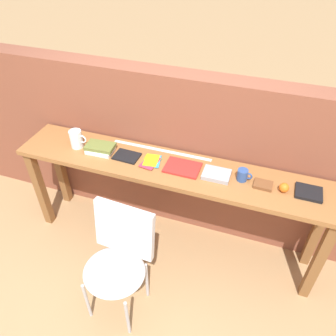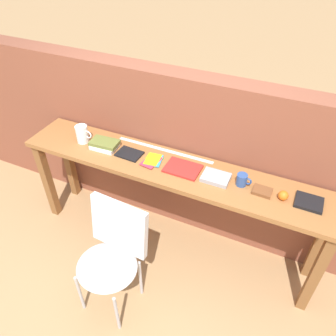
{
  "view_description": "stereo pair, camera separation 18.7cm",
  "coord_description": "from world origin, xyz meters",
  "px_view_note": "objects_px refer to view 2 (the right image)",
  "views": [
    {
      "loc": [
        0.62,
        -1.55,
        2.45
      ],
      "look_at": [
        0.0,
        0.25,
        0.9
      ],
      "focal_mm": 35.0,
      "sensor_mm": 36.0,
      "label": 1
    },
    {
      "loc": [
        0.79,
        -1.48,
        2.45
      ],
      "look_at": [
        0.0,
        0.25,
        0.9
      ],
      "focal_mm": 35.0,
      "sensor_mm": 36.0,
      "label": 2
    }
  ],
  "objects_px": {
    "pitcher_white": "(82,134)",
    "sports_ball_small": "(283,195)",
    "book_stack_leftmost": "(105,144)",
    "magazine_cycling": "(129,154)",
    "book_open_centre": "(183,168)",
    "mug": "(242,180)",
    "leather_journal_brown": "(262,191)",
    "chair_white_moulded": "(112,253)",
    "pamphlet_pile_colourful": "(153,160)",
    "book_repair_rightmost": "(309,202)"
  },
  "relations": [
    {
      "from": "book_stack_leftmost",
      "to": "magazine_cycling",
      "type": "bearing_deg",
      "value": -0.02
    },
    {
      "from": "pitcher_white",
      "to": "magazine_cycling",
      "type": "height_order",
      "value": "pitcher_white"
    },
    {
      "from": "book_open_centre",
      "to": "mug",
      "type": "bearing_deg",
      "value": 2.54
    },
    {
      "from": "chair_white_moulded",
      "to": "sports_ball_small",
      "type": "relative_size",
      "value": 13.0
    },
    {
      "from": "chair_white_moulded",
      "to": "pitcher_white",
      "type": "bearing_deg",
      "value": 134.28
    },
    {
      "from": "chair_white_moulded",
      "to": "pamphlet_pile_colourful",
      "type": "height_order",
      "value": "pamphlet_pile_colourful"
    },
    {
      "from": "leather_journal_brown",
      "to": "book_repair_rightmost",
      "type": "distance_m",
      "value": 0.31
    },
    {
      "from": "magazine_cycling",
      "to": "sports_ball_small",
      "type": "relative_size",
      "value": 2.9
    },
    {
      "from": "book_stack_leftmost",
      "to": "sports_ball_small",
      "type": "relative_size",
      "value": 3.46
    },
    {
      "from": "pitcher_white",
      "to": "book_open_centre",
      "type": "bearing_deg",
      "value": 0.42
    },
    {
      "from": "chair_white_moulded",
      "to": "magazine_cycling",
      "type": "bearing_deg",
      "value": 107.06
    },
    {
      "from": "leather_journal_brown",
      "to": "mug",
      "type": "bearing_deg",
      "value": 174.31
    },
    {
      "from": "pamphlet_pile_colourful",
      "to": "book_repair_rightmost",
      "type": "xyz_separation_m",
      "value": [
        1.16,
        0.02,
        0.0
      ]
    },
    {
      "from": "pitcher_white",
      "to": "mug",
      "type": "relative_size",
      "value": 1.67
    },
    {
      "from": "chair_white_moulded",
      "to": "book_open_centre",
      "type": "xyz_separation_m",
      "value": [
        0.26,
        0.67,
        0.36
      ]
    },
    {
      "from": "chair_white_moulded",
      "to": "book_open_centre",
      "type": "height_order",
      "value": "book_open_centre"
    },
    {
      "from": "pitcher_white",
      "to": "book_open_centre",
      "type": "xyz_separation_m",
      "value": [
        0.9,
        0.01,
        -0.07
      ]
    },
    {
      "from": "mug",
      "to": "sports_ball_small",
      "type": "xyz_separation_m",
      "value": [
        0.29,
        -0.03,
        -0.01
      ]
    },
    {
      "from": "pitcher_white",
      "to": "sports_ball_small",
      "type": "bearing_deg",
      "value": -0.21
    },
    {
      "from": "magazine_cycling",
      "to": "sports_ball_small",
      "type": "bearing_deg",
      "value": 2.14
    },
    {
      "from": "magazine_cycling",
      "to": "book_repair_rightmost",
      "type": "bearing_deg",
      "value": 3.48
    },
    {
      "from": "chair_white_moulded",
      "to": "pitcher_white",
      "type": "relative_size",
      "value": 4.85
    },
    {
      "from": "pitcher_white",
      "to": "chair_white_moulded",
      "type": "bearing_deg",
      "value": -45.72
    },
    {
      "from": "magazine_cycling",
      "to": "mug",
      "type": "height_order",
      "value": "mug"
    },
    {
      "from": "chair_white_moulded",
      "to": "pamphlet_pile_colourful",
      "type": "bearing_deg",
      "value": 89.71
    },
    {
      "from": "book_stack_leftmost",
      "to": "leather_journal_brown",
      "type": "bearing_deg",
      "value": 0.06
    },
    {
      "from": "book_repair_rightmost",
      "to": "sports_ball_small",
      "type": "bearing_deg",
      "value": -169.13
    },
    {
      "from": "chair_white_moulded",
      "to": "pitcher_white",
      "type": "xyz_separation_m",
      "value": [
        -0.64,
        0.66,
        0.43
      ]
    },
    {
      "from": "magazine_cycling",
      "to": "mug",
      "type": "distance_m",
      "value": 0.91
    },
    {
      "from": "pitcher_white",
      "to": "book_repair_rightmost",
      "type": "distance_m",
      "value": 1.81
    },
    {
      "from": "book_open_centre",
      "to": "sports_ball_small",
      "type": "height_order",
      "value": "sports_ball_small"
    },
    {
      "from": "book_stack_leftmost",
      "to": "book_repair_rightmost",
      "type": "relative_size",
      "value": 1.32
    },
    {
      "from": "book_stack_leftmost",
      "to": "book_repair_rightmost",
      "type": "height_order",
      "value": "book_stack_leftmost"
    },
    {
      "from": "mug",
      "to": "book_repair_rightmost",
      "type": "distance_m",
      "value": 0.46
    },
    {
      "from": "pitcher_white",
      "to": "book_repair_rightmost",
      "type": "height_order",
      "value": "pitcher_white"
    },
    {
      "from": "mug",
      "to": "leather_journal_brown",
      "type": "xyz_separation_m",
      "value": [
        0.15,
        -0.02,
        -0.03
      ]
    },
    {
      "from": "magazine_cycling",
      "to": "mug",
      "type": "bearing_deg",
      "value": 3.88
    },
    {
      "from": "mug",
      "to": "book_open_centre",
      "type": "bearing_deg",
      "value": -177.87
    },
    {
      "from": "magazine_cycling",
      "to": "leather_journal_brown",
      "type": "height_order",
      "value": "leather_journal_brown"
    },
    {
      "from": "pitcher_white",
      "to": "sports_ball_small",
      "type": "distance_m",
      "value": 1.64
    },
    {
      "from": "mug",
      "to": "sports_ball_small",
      "type": "bearing_deg",
      "value": -5.76
    },
    {
      "from": "pitcher_white",
      "to": "pamphlet_pile_colourful",
      "type": "relative_size",
      "value": 0.91
    },
    {
      "from": "magazine_cycling",
      "to": "pamphlet_pile_colourful",
      "type": "height_order",
      "value": "same"
    },
    {
      "from": "pamphlet_pile_colourful",
      "to": "mug",
      "type": "distance_m",
      "value": 0.7
    },
    {
      "from": "book_stack_leftmost",
      "to": "leather_journal_brown",
      "type": "distance_m",
      "value": 1.29
    },
    {
      "from": "pamphlet_pile_colourful",
      "to": "leather_journal_brown",
      "type": "xyz_separation_m",
      "value": [
        0.85,
        -0.0,
        0.0
      ]
    },
    {
      "from": "magazine_cycling",
      "to": "book_repair_rightmost",
      "type": "relative_size",
      "value": 1.11
    },
    {
      "from": "leather_journal_brown",
      "to": "book_stack_leftmost",
      "type": "bearing_deg",
      "value": -178.12
    },
    {
      "from": "sports_ball_small",
      "to": "book_stack_leftmost",
      "type": "bearing_deg",
      "value": 179.68
    },
    {
      "from": "pamphlet_pile_colourful",
      "to": "book_repair_rightmost",
      "type": "relative_size",
      "value": 1.12
    }
  ]
}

